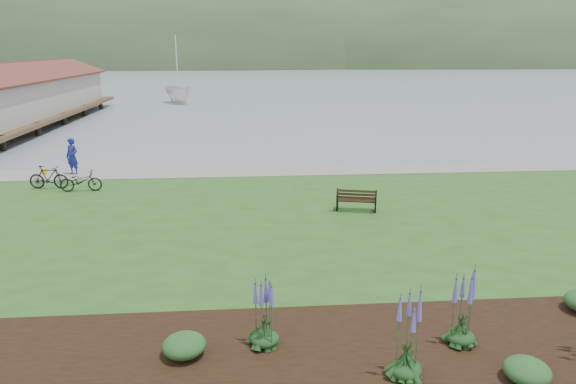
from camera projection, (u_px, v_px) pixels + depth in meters
name	position (u px, v px, depth m)	size (l,w,h in m)	color
ground	(257.00, 223.00, 20.00)	(600.00, 600.00, 0.00)	gray
lawn	(258.00, 236.00, 18.03)	(34.00, 20.00, 0.40)	#27561E
shoreline_path	(254.00, 172.00, 26.51)	(34.00, 2.20, 0.03)	gray
garden_bed	(410.00, 354.00, 10.72)	(24.00, 4.40, 0.04)	black
far_hillside	(302.00, 66.00, 184.61)	(580.00, 80.00, 38.00)	#34502D
pier_pavilion	(17.00, 95.00, 44.15)	(8.00, 36.00, 5.40)	#4C3826
park_bench	(356.00, 200.00, 20.02)	(1.64, 0.97, 0.95)	black
person	(72.00, 153.00, 25.64)	(0.79, 0.55, 2.18)	navy
bicycle_a	(81.00, 181.00, 22.82)	(1.80, 0.63, 0.94)	black
bicycle_b	(49.00, 177.00, 23.20)	(1.77, 0.51, 1.07)	black
sailboat	(179.00, 103.00, 62.82)	(9.71, 9.88, 25.59)	silver
pannier	(44.00, 171.00, 25.94)	(0.18, 0.28, 0.30)	yellow
echium_0	(408.00, 339.00, 9.74)	(0.62, 0.62, 2.05)	#143917
echium_1	(463.00, 311.00, 10.88)	(0.62, 0.62, 1.93)	#143917
echium_4	(265.00, 313.00, 10.81)	(0.62, 0.62, 1.84)	#143917
shrub_0	(184.00, 345.00, 10.60)	(0.91, 0.91, 0.45)	#1E4C21
shrub_1	(527.00, 371.00, 9.78)	(0.88, 0.88, 0.44)	#1E4C21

